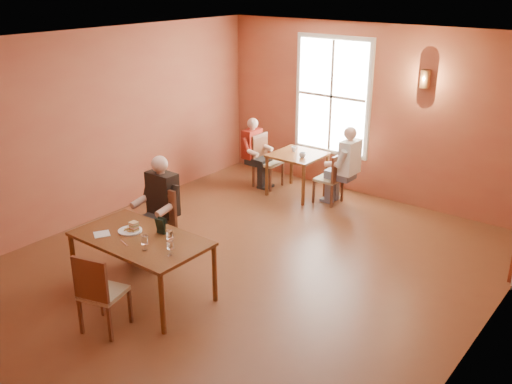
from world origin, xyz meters
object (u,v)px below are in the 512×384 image
Objects in this scene: chair_diner_white at (328,178)px; diner_maroon at (267,154)px; chair_diner_main at (153,228)px; diner_white at (331,166)px; chair_empty at (103,291)px; second_table at (297,174)px; chair_diner_maroon at (268,161)px; main_table at (143,266)px; diner_main at (151,217)px.

diner_maroon reaches higher than chair_diner_white.
chair_diner_main is 1.17× the size of chair_diner_white.
chair_diner_main is 0.79× the size of diner_white.
chair_diner_main reaches higher than chair_diner_white.
chair_empty reaches higher than chair_diner_white.
chair_diner_maroon is at bearing 180.00° from second_table.
main_table is 4.07m from second_table.
chair_diner_white is 0.67× the size of diner_white.
diner_white is at bearing -102.34° from diner_main.
second_table is (0.07, 3.43, -0.33)m from diner_main.
diner_main is at bearing 9.61° from chair_diner_maroon.
chair_empty is at bearing 179.92° from chair_diner_white.
chair_diner_main is at bearing 168.04° from chair_diner_white.
diner_white is at bearing 73.98° from chair_empty.
main_table is 0.86m from diner_main.
diner_main reaches higher than diner_maroon.
chair_diner_white is (0.72, 3.40, -0.08)m from chair_diner_main.
main_table is 1.59× the size of chair_diner_main.
chair_diner_white is 0.73× the size of diner_maroon.
chair_diner_main reaches higher than main_table.
main_table is 1.25× the size of diner_white.
diner_main reaches higher than chair_diner_maroon.
diner_white reaches higher than main_table.
chair_empty is 4.98m from diner_maroon.
chair_diner_main is at bearing 167.55° from diner_white.
chair_diner_maroon is at bearing -80.30° from chair_diner_main.
second_table is 0.66m from chair_diner_maroon.
diner_main reaches higher than chair_diner_main.
diner_maroon is at bearing 90.00° from chair_diner_white.
chair_diner_maroon is at bearing 90.00° from chair_diner_white.
diner_main is 1.58× the size of chair_diner_white.
chair_diner_maroon is 0.80× the size of diner_maroon.
main_table is 1.74× the size of chair_empty.
diner_white is at bearing 86.47° from main_table.
main_table is 0.79m from chair_empty.
second_table is 0.64× the size of diner_white.
chair_diner_white is (0.65, 0.00, 0.07)m from second_table.
main_table is at bearing 127.57° from chair_diner_main.
main_table is 4.05m from chair_diner_white.
main_table is 4.20m from diner_maroon.
diner_maroon is at bearing -79.90° from diner_main.
chair_diner_main is 1.23× the size of second_table.
second_table is at bearing 82.05° from chair_empty.
diner_maroon reaches higher than second_table.
chair_diner_maroon reaches higher than main_table.
chair_diner_white is 1.30m from chair_diner_maroon.
diner_main is 3.51m from diner_white.
chair_diner_main is at bearing 10.19° from diner_maroon.
diner_white is (0.75, 3.40, 0.14)m from chair_diner_main.
main_table is 0.83m from chair_diner_main.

